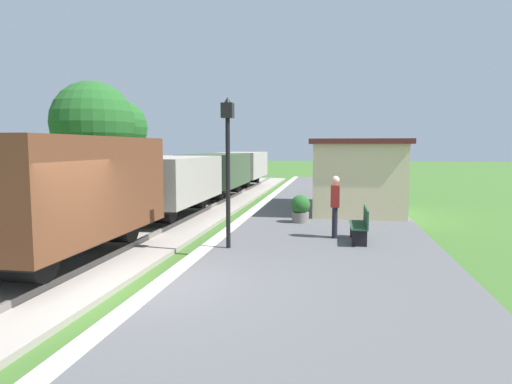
{
  "coord_description": "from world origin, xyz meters",
  "views": [
    {
      "loc": [
        3.54,
        -7.67,
        2.77
      ],
      "look_at": [
        0.61,
        9.24,
        1.04
      ],
      "focal_mm": 31.87,
      "sensor_mm": 36.0,
      "label": 1
    }
  ],
  "objects_px": {
    "freight_train": "(192,177)",
    "tree_field_left": "(119,128)",
    "bench_near_hut": "(361,224)",
    "person_waiting": "(335,204)",
    "bench_down_platform": "(348,186)",
    "potted_planter": "(300,208)",
    "station_hut": "(356,174)",
    "tree_trackside_far": "(93,123)",
    "lamp_post_near": "(228,145)"
  },
  "relations": [
    {
      "from": "station_hut",
      "to": "bench_near_hut",
      "type": "distance_m",
      "value": 6.41
    },
    {
      "from": "tree_field_left",
      "to": "person_waiting",
      "type": "bearing_deg",
      "value": -46.65
    },
    {
      "from": "freight_train",
      "to": "bench_down_platform",
      "type": "distance_m",
      "value": 8.65
    },
    {
      "from": "station_hut",
      "to": "tree_trackside_far",
      "type": "bearing_deg",
      "value": 177.4
    },
    {
      "from": "person_waiting",
      "to": "bench_down_platform",
      "type": "bearing_deg",
      "value": -92.44
    },
    {
      "from": "station_hut",
      "to": "bench_near_hut",
      "type": "height_order",
      "value": "station_hut"
    },
    {
      "from": "bench_down_platform",
      "to": "tree_field_left",
      "type": "xyz_separation_m",
      "value": [
        -13.99,
        2.78,
        3.2
      ]
    },
    {
      "from": "bench_down_platform",
      "to": "potted_planter",
      "type": "xyz_separation_m",
      "value": [
        -1.81,
        -8.93,
        0.0
      ]
    },
    {
      "from": "tree_field_left",
      "to": "station_hut",
      "type": "bearing_deg",
      "value": -30.1
    },
    {
      "from": "freight_train",
      "to": "bench_near_hut",
      "type": "relative_size",
      "value": 17.33
    },
    {
      "from": "freight_train",
      "to": "person_waiting",
      "type": "height_order",
      "value": "freight_train"
    },
    {
      "from": "lamp_post_near",
      "to": "tree_field_left",
      "type": "relative_size",
      "value": 0.65
    },
    {
      "from": "station_hut",
      "to": "tree_trackside_far",
      "type": "relative_size",
      "value": 1.02
    },
    {
      "from": "bench_near_hut",
      "to": "person_waiting",
      "type": "height_order",
      "value": "person_waiting"
    },
    {
      "from": "bench_near_hut",
      "to": "bench_down_platform",
      "type": "xyz_separation_m",
      "value": [
        0.0,
        11.75,
        0.0
      ]
    },
    {
      "from": "potted_planter",
      "to": "tree_field_left",
      "type": "bearing_deg",
      "value": 136.11
    },
    {
      "from": "station_hut",
      "to": "person_waiting",
      "type": "xyz_separation_m",
      "value": [
        -0.83,
        -5.9,
        -0.47
      ]
    },
    {
      "from": "bench_near_hut",
      "to": "potted_planter",
      "type": "height_order",
      "value": "potted_planter"
    },
    {
      "from": "bench_near_hut",
      "to": "person_waiting",
      "type": "distance_m",
      "value": 0.94
    },
    {
      "from": "bench_near_hut",
      "to": "bench_down_platform",
      "type": "relative_size",
      "value": 1.0
    },
    {
      "from": "freight_train",
      "to": "person_waiting",
      "type": "bearing_deg",
      "value": -44.36
    },
    {
      "from": "potted_planter",
      "to": "tree_trackside_far",
      "type": "bearing_deg",
      "value": 157.23
    },
    {
      "from": "freight_train",
      "to": "tree_field_left",
      "type": "height_order",
      "value": "tree_field_left"
    },
    {
      "from": "potted_planter",
      "to": "tree_trackside_far",
      "type": "relative_size",
      "value": 0.16
    },
    {
      "from": "person_waiting",
      "to": "potted_planter",
      "type": "height_order",
      "value": "person_waiting"
    },
    {
      "from": "bench_down_platform",
      "to": "tree_field_left",
      "type": "relative_size",
      "value": 0.26
    },
    {
      "from": "potted_planter",
      "to": "tree_trackside_far",
      "type": "distance_m",
      "value": 10.9
    },
    {
      "from": "bench_near_hut",
      "to": "tree_field_left",
      "type": "relative_size",
      "value": 0.26
    },
    {
      "from": "station_hut",
      "to": "bench_down_platform",
      "type": "distance_m",
      "value": 5.49
    },
    {
      "from": "station_hut",
      "to": "tree_field_left",
      "type": "bearing_deg",
      "value": 149.9
    },
    {
      "from": "freight_train",
      "to": "tree_field_left",
      "type": "xyz_separation_m",
      "value": [
        -7.33,
        8.25,
        2.44
      ]
    },
    {
      "from": "potted_planter",
      "to": "bench_down_platform",
      "type": "bearing_deg",
      "value": 78.52
    },
    {
      "from": "station_hut",
      "to": "bench_near_hut",
      "type": "bearing_deg",
      "value": -91.3
    },
    {
      "from": "bench_near_hut",
      "to": "potted_planter",
      "type": "xyz_separation_m",
      "value": [
        -1.81,
        2.82,
        0.0
      ]
    },
    {
      "from": "bench_near_hut",
      "to": "bench_down_platform",
      "type": "height_order",
      "value": "same"
    },
    {
      "from": "station_hut",
      "to": "potted_planter",
      "type": "distance_m",
      "value": 4.13
    },
    {
      "from": "tree_trackside_far",
      "to": "bench_near_hut",
      "type": "bearing_deg",
      "value": -30.94
    },
    {
      "from": "bench_down_platform",
      "to": "bench_near_hut",
      "type": "bearing_deg",
      "value": -90.0
    },
    {
      "from": "bench_near_hut",
      "to": "tree_trackside_far",
      "type": "height_order",
      "value": "tree_trackside_far"
    },
    {
      "from": "station_hut",
      "to": "tree_trackside_far",
      "type": "distance_m",
      "value": 11.81
    },
    {
      "from": "bench_near_hut",
      "to": "station_hut",
      "type": "bearing_deg",
      "value": 88.7
    },
    {
      "from": "station_hut",
      "to": "potted_planter",
      "type": "height_order",
      "value": "station_hut"
    },
    {
      "from": "freight_train",
      "to": "lamp_post_near",
      "type": "xyz_separation_m",
      "value": [
        3.36,
        -7.58,
        1.32
      ]
    },
    {
      "from": "freight_train",
      "to": "station_hut",
      "type": "height_order",
      "value": "station_hut"
    },
    {
      "from": "freight_train",
      "to": "lamp_post_near",
      "type": "relative_size",
      "value": 7.03
    },
    {
      "from": "lamp_post_near",
      "to": "tree_trackside_far",
      "type": "bearing_deg",
      "value": 134.95
    },
    {
      "from": "tree_field_left",
      "to": "freight_train",
      "type": "bearing_deg",
      "value": -48.38
    },
    {
      "from": "freight_train",
      "to": "tree_field_left",
      "type": "distance_m",
      "value": 11.31
    },
    {
      "from": "bench_down_platform",
      "to": "person_waiting",
      "type": "height_order",
      "value": "person_waiting"
    },
    {
      "from": "lamp_post_near",
      "to": "station_hut",
      "type": "bearing_deg",
      "value": 65.8
    }
  ]
}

